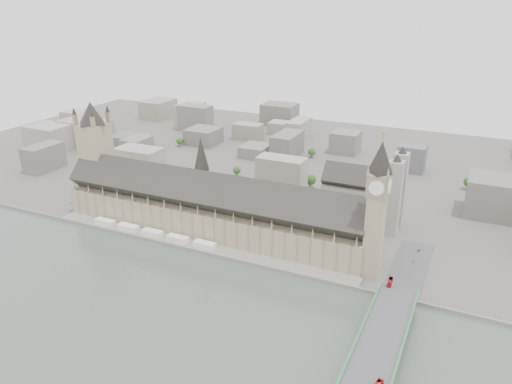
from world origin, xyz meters
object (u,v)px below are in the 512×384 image
at_px(westminster_bridge, 374,363).
at_px(westminster_abbey, 364,196).
at_px(red_bus_north, 390,282).
at_px(palace_of_westminster, 210,208).
at_px(victoria_tower, 96,151).
at_px(elizabeth_tower, 377,201).
at_px(car_approach, 418,251).

distance_m(westminster_bridge, westminster_abbey, 190.56).
bearing_deg(red_bus_north, palace_of_westminster, 165.55).
relative_size(palace_of_westminster, westminster_bridge, 0.82).
height_order(victoria_tower, red_bus_north, victoria_tower).
bearing_deg(victoria_tower, elizabeth_tower, -3.96).
relative_size(elizabeth_tower, westminster_abbey, 1.58).
relative_size(palace_of_westminster, car_approach, 61.27).
relative_size(red_bus_north, car_approach, 2.50).
bearing_deg(palace_of_westminster, victoria_tower, 177.04).
xyz_separation_m(elizabeth_tower, car_approach, (27.70, 32.45, -47.21)).
distance_m(victoria_tower, red_bus_north, 283.49).
xyz_separation_m(victoria_tower, car_approach, (287.70, 14.45, -44.33)).
bearing_deg(westminster_abbey, car_approach, -44.88).
bearing_deg(red_bus_north, elizabeth_tower, 126.60).
height_order(victoria_tower, westminster_bridge, victoria_tower).
bearing_deg(victoria_tower, red_bus_north, -8.09).
bearing_deg(elizabeth_tower, victoria_tower, 176.04).
height_order(palace_of_westminster, red_bus_north, palace_of_westminster).
xyz_separation_m(palace_of_westminster, victoria_tower, (-122.00, 6.30, 32.50)).
bearing_deg(elizabeth_tower, car_approach, 49.52).
relative_size(palace_of_westminster, red_bus_north, 24.51).
distance_m(palace_of_westminster, westminster_bridge, 195.05).
distance_m(palace_of_westminster, red_bus_north, 159.22).
bearing_deg(elizabeth_tower, red_bus_north, -50.98).
bearing_deg(victoria_tower, car_approach, 2.88).
relative_size(westminster_bridge, car_approach, 75.14).
distance_m(westminster_abbey, car_approach, 78.59).
bearing_deg(westminster_bridge, westminster_abbey, 105.64).
relative_size(victoria_tower, red_bus_north, 9.25).
distance_m(westminster_abbey, red_bus_north, 117.92).
bearing_deg(car_approach, palace_of_westminster, -157.99).
height_order(palace_of_westminster, victoria_tower, victoria_tower).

